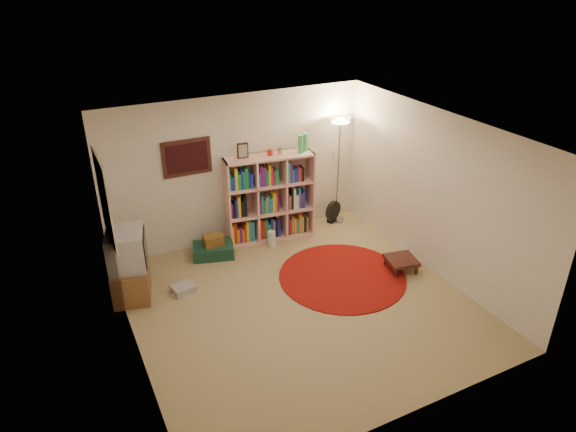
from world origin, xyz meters
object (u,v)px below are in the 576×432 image
floor_fan (333,212)px  side_table (401,260)px  floor_lamp (340,137)px  bookshelf (268,199)px  tv_stand (129,266)px  suitcase (213,250)px

floor_fan → side_table: (0.11, -1.89, -0.04)m
floor_lamp → side_table: size_ratio=3.72×
bookshelf → floor_fan: bearing=6.1°
tv_stand → suitcase: size_ratio=1.41×
suitcase → side_table: bearing=-18.4°
bookshelf → floor_lamp: (1.38, 0.01, 0.90)m
bookshelf → floor_lamp: 1.64m
suitcase → side_table: size_ratio=1.41×
floor_lamp → floor_fan: bearing=-161.6°
bookshelf → side_table: (1.40, -1.91, -0.56)m
floor_lamp → suitcase: size_ratio=2.64×
bookshelf → floor_fan: size_ratio=4.35×
floor_lamp → floor_fan: 1.42m
bookshelf → tv_stand: size_ratio=1.73×
floor_lamp → floor_fan: size_ratio=4.72×
floor_fan → suitcase: 2.39m
suitcase → bookshelf: bearing=26.6°
floor_fan → tv_stand: 3.86m
floor_lamp → side_table: bearing=-89.5°
tv_stand → suitcase: tv_stand is taller
tv_stand → side_table: bearing=-3.3°
bookshelf → suitcase: size_ratio=2.43×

